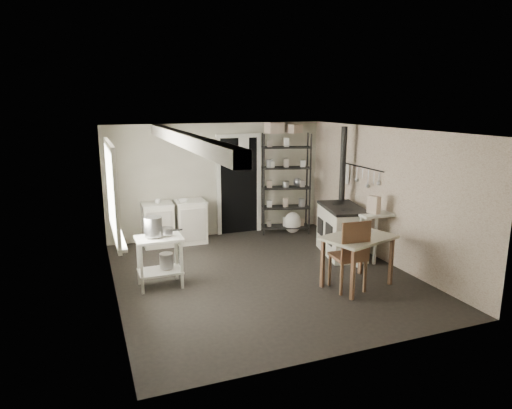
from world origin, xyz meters
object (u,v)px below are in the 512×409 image
object	(u,v)px
work_table	(357,262)
flour_sack	(293,222)
prep_table	(160,261)
shelf_rack	(286,189)
stove	(342,231)
base_cabinets	(174,221)
stockpot	(153,226)
chair	(348,258)

from	to	relation	value
work_table	flour_sack	distance (m)	2.95
work_table	flour_sack	xyz separation A→B (m)	(0.33, 2.93, -0.14)
prep_table	shelf_rack	xyz separation A→B (m)	(2.95, 1.98, 0.55)
stove	work_table	size ratio (longest dim) A/B	1.11
prep_table	shelf_rack	distance (m)	3.60
base_cabinets	flour_sack	bearing A→B (deg)	-2.57
base_cabinets	prep_table	bearing A→B (deg)	-106.01
stockpot	flour_sack	bearing A→B (deg)	30.96
base_cabinets	work_table	bearing A→B (deg)	-54.28
work_table	flour_sack	size ratio (longest dim) A/B	2.29
flour_sack	stove	bearing A→B (deg)	-81.95
work_table	stockpot	bearing A→B (deg)	159.96
stockpot	base_cabinets	distance (m)	2.20
prep_table	flour_sack	bearing A→B (deg)	31.55
chair	flour_sack	world-z (taller)	chair
stockpot	work_table	bearing A→B (deg)	-20.04
base_cabinets	stockpot	bearing A→B (deg)	-107.78
prep_table	work_table	world-z (taller)	prep_table
stockpot	work_table	distance (m)	3.06
shelf_rack	work_table	world-z (taller)	shelf_rack
stockpot	stove	xyz separation A→B (m)	(3.38, 0.31, -0.50)
flour_sack	work_table	bearing A→B (deg)	-96.37
shelf_rack	stove	distance (m)	1.78
prep_table	base_cabinets	bearing A→B (deg)	73.19
shelf_rack	stove	size ratio (longest dim) A/B	1.84
chair	flour_sack	xyz separation A→B (m)	(0.52, 2.97, -0.24)
shelf_rack	chair	size ratio (longest dim) A/B	1.93
base_cabinets	shelf_rack	size ratio (longest dim) A/B	0.61
stockpot	stove	world-z (taller)	stockpot
base_cabinets	work_table	world-z (taller)	base_cabinets
shelf_rack	stockpot	bearing A→B (deg)	-130.76
stockpot	flour_sack	distance (m)	3.75
work_table	shelf_rack	bearing A→B (deg)	86.36
flour_sack	shelf_rack	bearing A→B (deg)	149.49
base_cabinets	chair	world-z (taller)	chair
stockpot	shelf_rack	world-z (taller)	shelf_rack
base_cabinets	flour_sack	world-z (taller)	base_cabinets
base_cabinets	stove	size ratio (longest dim) A/B	1.12
stockpot	base_cabinets	world-z (taller)	stockpot
work_table	stove	bearing A→B (deg)	67.62
prep_table	stockpot	world-z (taller)	stockpot
stockpot	shelf_rack	size ratio (longest dim) A/B	0.14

